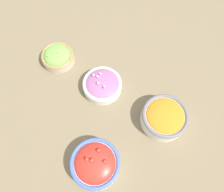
{
  "coord_description": "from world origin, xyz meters",
  "views": [
    {
      "loc": [
        -0.3,
        0.07,
        0.72
      ],
      "look_at": [
        0.0,
        0.0,
        0.03
      ],
      "focal_mm": 35.0,
      "sensor_mm": 36.0,
      "label": 1
    }
  ],
  "objects_px": {
    "bowl_carrots": "(164,117)",
    "bowl_lettuce": "(58,56)",
    "bowl_red_onion": "(102,85)",
    "bowl_cherry_tomatoes": "(95,164)"
  },
  "relations": [
    {
      "from": "bowl_cherry_tomatoes",
      "to": "bowl_carrots",
      "type": "xyz_separation_m",
      "value": [
        0.09,
        -0.25,
        0.0
      ]
    },
    {
      "from": "bowl_cherry_tomatoes",
      "to": "bowl_carrots",
      "type": "relative_size",
      "value": 1.0
    },
    {
      "from": "bowl_red_onion",
      "to": "bowl_lettuce",
      "type": "relative_size",
      "value": 1.14
    },
    {
      "from": "bowl_cherry_tomatoes",
      "to": "bowl_carrots",
      "type": "bearing_deg",
      "value": -70.62
    },
    {
      "from": "bowl_red_onion",
      "to": "bowl_cherry_tomatoes",
      "type": "relative_size",
      "value": 0.92
    },
    {
      "from": "bowl_carrots",
      "to": "bowl_cherry_tomatoes",
      "type": "bearing_deg",
      "value": 109.38
    },
    {
      "from": "bowl_carrots",
      "to": "bowl_lettuce",
      "type": "relative_size",
      "value": 1.24
    },
    {
      "from": "bowl_cherry_tomatoes",
      "to": "bowl_lettuce",
      "type": "relative_size",
      "value": 1.24
    },
    {
      "from": "bowl_carrots",
      "to": "bowl_red_onion",
      "type": "bearing_deg",
      "value": 44.68
    },
    {
      "from": "bowl_red_onion",
      "to": "bowl_lettuce",
      "type": "xyz_separation_m",
      "value": [
        0.16,
        0.14,
        0.0
      ]
    }
  ]
}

